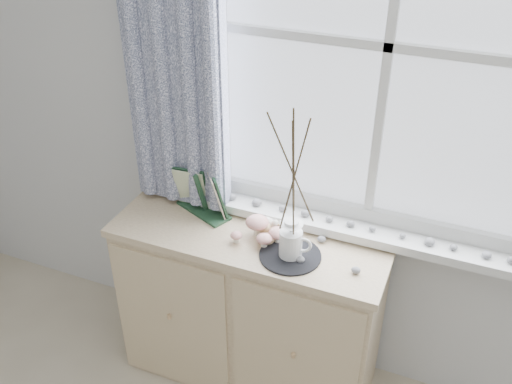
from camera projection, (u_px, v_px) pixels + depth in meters
sideboard at (250, 307)px, 2.65m from camera, size 1.20×0.45×0.85m
botanical_book at (200, 194)px, 2.48m from camera, size 0.34×0.24×0.22m
toadstool_cluster at (262, 229)px, 2.36m from camera, size 0.22×0.15×0.09m
wooden_eggs at (266, 233)px, 2.37m from camera, size 0.10×0.12×0.08m
songbird_figurine at (268, 223)px, 2.43m from camera, size 0.14×0.09×0.07m
crocheted_doily at (290, 255)px, 2.29m from camera, size 0.25×0.25×0.01m
twig_pitcher at (294, 170)px, 2.08m from camera, size 0.30×0.30×0.70m
sideboard_pebbles at (326, 256)px, 2.27m from camera, size 0.26×0.19×0.03m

